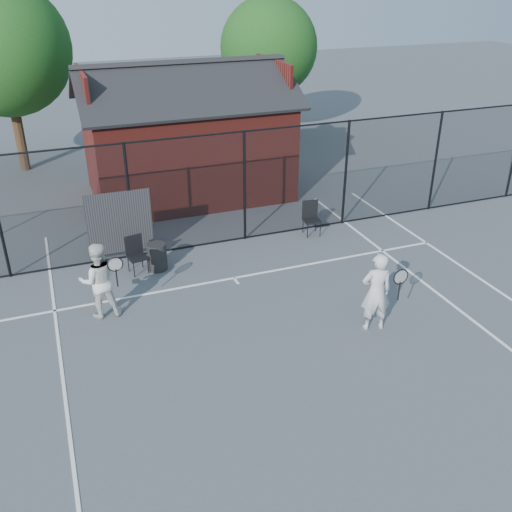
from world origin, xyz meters
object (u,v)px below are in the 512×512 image
object	(u,v)px
chair_right	(312,219)
waste_bin	(157,257)
player_back	(99,280)
clubhouse	(187,145)
player_front	(376,292)
chair_left	(137,256)

from	to	relation	value
chair_right	waste_bin	world-z (taller)	chair_right
waste_bin	player_back	bearing A→B (deg)	-133.39
clubhouse	player_front	size ratio (longest dim) A/B	3.80
player_back	chair_left	xyz separation A→B (m)	(1.05, 1.62, -0.39)
player_front	player_back	bearing A→B (deg)	154.11
chair_right	waste_bin	distance (m)	4.45
clubhouse	chair_left	xyz separation A→B (m)	(-2.58, -4.90, -1.16)
clubhouse	waste_bin	size ratio (longest dim) A/B	9.52
player_front	player_back	distance (m)	5.69
chair_left	waste_bin	xyz separation A→B (m)	(0.48, 0.00, -0.11)
player_front	chair_left	bearing A→B (deg)	134.75
player_front	chair_left	world-z (taller)	player_front
chair_left	waste_bin	distance (m)	0.49
chair_left	waste_bin	bearing A→B (deg)	-12.11
player_back	chair_left	size ratio (longest dim) A/B	1.86
chair_left	chair_right	size ratio (longest dim) A/B	0.98
player_front	waste_bin	world-z (taller)	player_front
chair_left	chair_right	bearing A→B (deg)	-6.28
chair_left	player_back	bearing A→B (deg)	-135.18
player_back	waste_bin	size ratio (longest dim) A/B	2.46
player_front	chair_left	xyz separation A→B (m)	(-4.07, 4.10, -0.41)
clubhouse	player_front	xyz separation A→B (m)	(1.49, -9.00, -0.75)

